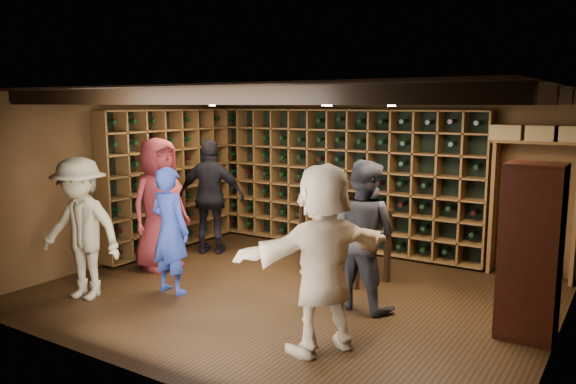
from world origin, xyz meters
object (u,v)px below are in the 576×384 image
Objects in this scene: man_grey_suit at (363,235)px; guest_khaki at (81,229)px; guest_red_floral at (159,204)px; display_cabinet at (530,255)px; man_blue_shirt at (170,231)px; guest_woman_black at (211,197)px; guest_beige at (323,258)px; tasting_table at (343,214)px.

guest_khaki is at bearing 35.34° from man_grey_suit.
display_cabinet is at bearing -81.93° from guest_red_floral.
guest_woman_black reaches higher than man_blue_shirt.
display_cabinet is 1.01× the size of guest_khaki.
guest_woman_black is 3.88m from guest_beige.
tasting_table is (1.46, 1.84, 0.06)m from man_blue_shirt.
guest_khaki is at bearing -56.52° from guest_beige.
guest_woman_black reaches higher than guest_khaki.
guest_red_floral reaches higher than tasting_table.
guest_khaki is at bearing -171.18° from guest_red_floral.
guest_khaki is (-4.78, -1.67, 0.01)m from display_cabinet.
display_cabinet is 1.77m from man_grey_suit.
man_grey_suit reaches higher than guest_khaki.
display_cabinet is 4.12m from man_blue_shirt.
guest_khaki is 1.19× the size of tasting_table.
display_cabinet reaches higher than guest_khaki.
display_cabinet is 0.93× the size of guest_red_floral.
guest_beige reaches higher than tasting_table.
display_cabinet is 1.10× the size of man_blue_shirt.
display_cabinet reaches higher than man_grey_suit.
display_cabinet is 2.12m from guest_beige.
guest_khaki is 3.20m from guest_beige.
guest_beige is at bearing -138.71° from display_cabinet.
guest_woman_black is at bearing 170.78° from display_cabinet.
guest_woman_black reaches higher than man_grey_suit.
man_blue_shirt is 2.45m from guest_beige.
tasting_table is at bearing -58.74° from guest_red_floral.
guest_beige is at bearing 171.65° from man_blue_shirt.
guest_red_floral is at bearing -130.05° from tasting_table.
man_grey_suit is at bearing -143.44° from guest_beige.
man_blue_shirt is (-4.00, -0.96, -0.06)m from display_cabinet.
guest_khaki is (0.10, -1.39, -0.08)m from guest_red_floral.
tasting_table is at bearing -44.50° from man_grey_suit.
guest_khaki is (-3.01, -1.52, -0.00)m from man_grey_suit.
guest_woman_black is (-4.80, 0.78, 0.05)m from display_cabinet.
man_blue_shirt is at bearing -166.57° from display_cabinet.
display_cabinet is 0.96× the size of guest_beige.
display_cabinet reaches higher than tasting_table.
guest_beige is (3.28, -1.12, -0.03)m from guest_red_floral.
guest_beige reaches higher than display_cabinet.
guest_red_floral is 1.04× the size of guest_woman_black.
guest_woman_black is 1.05× the size of guest_khaki.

